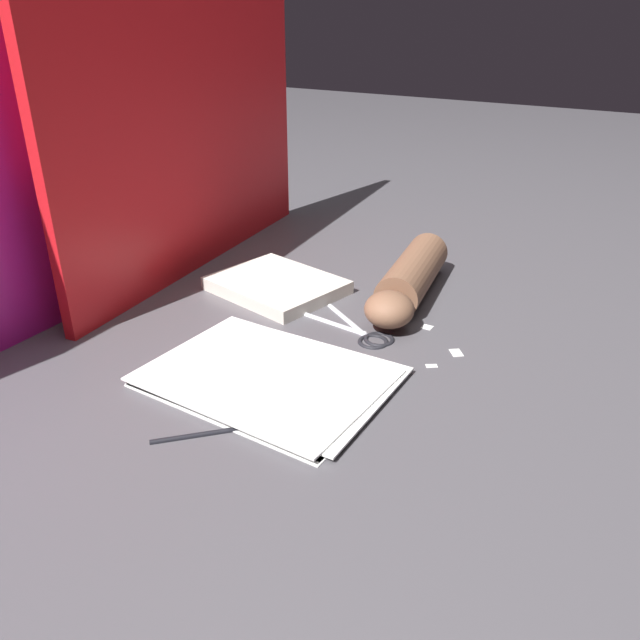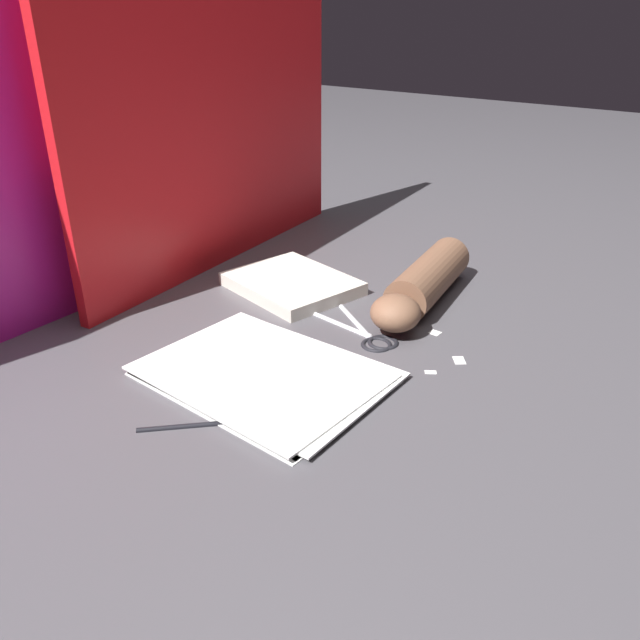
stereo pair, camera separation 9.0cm
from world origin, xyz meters
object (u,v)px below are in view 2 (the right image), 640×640
Objects in this scene: hand_forearm at (423,284)px; scissors at (367,333)px; paper_stack at (264,374)px; book_closed at (292,284)px.

scissors is at bearing -180.00° from hand_forearm.
hand_forearm is at bearing -5.49° from paper_stack.
scissors is at bearing -104.82° from book_closed.
book_closed is 0.24m from hand_forearm.
scissors is 0.53× the size of hand_forearm.
scissors is (0.19, -0.03, -0.00)m from paper_stack.
paper_stack is at bearing 170.09° from scissors.
paper_stack is 0.31m from book_closed.
paper_stack is at bearing -144.13° from book_closed.
paper_stack is 1.40× the size of book_closed.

